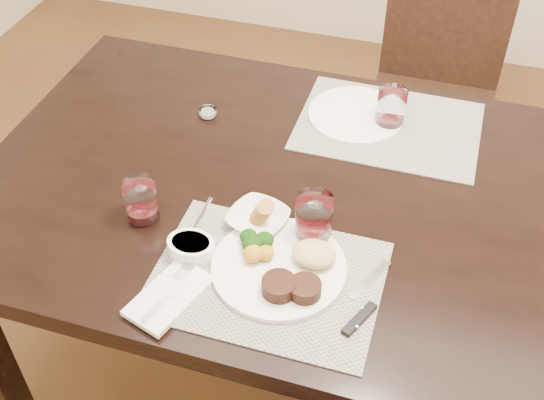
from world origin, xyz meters
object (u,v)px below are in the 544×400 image
(cracker_bowl, at_px, (258,219))
(wine_glass_near, at_px, (314,220))
(dinner_plate, at_px, (285,266))
(steak_knife, at_px, (362,309))
(chair_far, at_px, (435,81))
(far_plate, at_px, (356,115))

(cracker_bowl, height_order, wine_glass_near, wine_glass_near)
(dinner_plate, distance_m, cracker_bowl, 0.15)
(steak_knife, relative_size, cracker_bowl, 1.38)
(steak_knife, bearing_deg, chair_far, 113.12)
(chair_far, xyz_separation_m, far_plate, (-0.17, -0.62, 0.26))
(dinner_plate, height_order, cracker_bowl, cracker_bowl)
(chair_far, bearing_deg, wine_glass_near, -98.81)
(far_plate, bearing_deg, steak_knife, -76.99)
(dinner_plate, bearing_deg, cracker_bowl, 149.62)
(steak_knife, height_order, cracker_bowl, cracker_bowl)
(dinner_plate, distance_m, far_plate, 0.57)
(chair_far, height_order, wine_glass_near, chair_far)
(dinner_plate, bearing_deg, far_plate, 107.36)
(wine_glass_near, bearing_deg, cracker_bowl, 180.00)
(chair_far, relative_size, dinner_plate, 3.23)
(wine_glass_near, bearing_deg, far_plate, 90.21)
(chair_far, height_order, cracker_bowl, chair_far)
(steak_knife, distance_m, cracker_bowl, 0.31)
(cracker_bowl, bearing_deg, far_plate, 74.92)
(chair_far, distance_m, far_plate, 0.70)
(cracker_bowl, distance_m, far_plate, 0.47)
(far_plate, bearing_deg, chair_far, 74.87)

